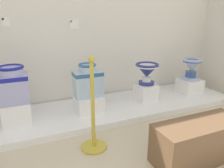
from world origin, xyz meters
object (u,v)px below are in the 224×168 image
object	(u,v)px
antique_toilet_rightmost	(88,81)
plinth_block_slender_white	(189,86)
info_placard_second	(74,24)
museum_bench	(199,141)
plinth_block_leftmost	(146,92)
stanchion_post_near_left	(93,125)
antique_toilet_slender_white	(192,67)
info_placard_first	(6,22)
antique_toilet_central_ornate	(13,84)
plinth_block_rightmost	(89,103)
plinth_block_central_ornate	(17,112)
antique_toilet_leftmost	(147,71)

from	to	relation	value
antique_toilet_rightmost	plinth_block_slender_white	bearing A→B (deg)	1.66
plinth_block_slender_white	info_placard_second	bearing A→B (deg)	165.17
plinth_block_slender_white	museum_bench	xyz separation A→B (m)	(-1.21, -1.44, 0.00)
plinth_block_leftmost	stanchion_post_near_left	distance (m)	1.43
antique_toilet_rightmost	antique_toilet_slender_white	xyz separation A→B (m)	(1.90, 0.05, 0.01)
plinth_block_slender_white	museum_bench	size ratio (longest dim) A/B	0.40
info_placard_first	antique_toilet_central_ornate	bearing A→B (deg)	-90.31
antique_toilet_rightmost	stanchion_post_near_left	bearing A→B (deg)	-103.89
antique_toilet_central_ornate	plinth_block_rightmost	xyz separation A→B (m)	(0.94, -0.00, -0.41)
antique_toilet_central_ornate	info_placard_second	world-z (taller)	info_placard_second
antique_toilet_central_ornate	info_placard_second	xyz separation A→B (m)	(0.93, 0.56, 0.67)
plinth_block_leftmost	antique_toilet_slender_white	size ratio (longest dim) A/B	0.86
plinth_block_central_ornate	museum_bench	distance (m)	2.14
plinth_block_slender_white	antique_toilet_slender_white	bearing A→B (deg)	26.57
antique_toilet_slender_white	info_placard_second	world-z (taller)	info_placard_second
antique_toilet_leftmost	plinth_block_leftmost	bearing A→B (deg)	90.00
antique_toilet_leftmost	antique_toilet_slender_white	size ratio (longest dim) A/B	0.98
antique_toilet_rightmost	info_placard_second	bearing A→B (deg)	91.18
antique_toilet_leftmost	info_placard_second	xyz separation A→B (m)	(-0.98, 0.53, 0.70)
info_placard_first	antique_toilet_leftmost	bearing A→B (deg)	-15.65
antique_toilet_rightmost	info_placard_first	world-z (taller)	info_placard_first
antique_toilet_central_ornate	plinth_block_slender_white	world-z (taller)	antique_toilet_central_ornate
plinth_block_central_ornate	antique_toilet_slender_white	world-z (taller)	antique_toilet_slender_white
antique_toilet_slender_white	stanchion_post_near_left	xyz separation A→B (m)	(-2.09, -0.85, -0.26)
plinth_block_rightmost	antique_toilet_leftmost	size ratio (longest dim) A/B	1.04
plinth_block_leftmost	museum_bench	world-z (taller)	museum_bench
plinth_block_leftmost	info_placard_first	world-z (taller)	info_placard_first
plinth_block_leftmost	stanchion_post_near_left	size ratio (longest dim) A/B	0.32
antique_toilet_central_ornate	plinth_block_leftmost	distance (m)	1.94
antique_toilet_rightmost	info_placard_first	size ratio (longest dim) A/B	3.95
antique_toilet_central_ornate	antique_toilet_rightmost	world-z (taller)	antique_toilet_central_ornate
plinth_block_slender_white	stanchion_post_near_left	distance (m)	2.26
plinth_block_rightmost	antique_toilet_leftmost	distance (m)	1.04
plinth_block_leftmost	plinth_block_slender_white	bearing A→B (deg)	1.73
info_placard_first	stanchion_post_near_left	xyz separation A→B (m)	(0.74, -1.35, -1.03)
antique_toilet_central_ornate	museum_bench	xyz separation A→B (m)	(1.63, -1.39, -0.39)
antique_toilet_central_ornate	plinth_block_rightmost	bearing A→B (deg)	-0.12
antique_toilet_rightmost	museum_bench	distance (m)	1.58
antique_toilet_central_ornate	plinth_block_slender_white	size ratio (longest dim) A/B	1.23
plinth_block_slender_white	info_placard_second	world-z (taller)	info_placard_second
info_placard_second	plinth_block_rightmost	bearing A→B (deg)	-88.82
plinth_block_leftmost	stanchion_post_near_left	xyz separation A→B (m)	(-1.17, -0.82, 0.06)
plinth_block_central_ornate	plinth_block_leftmost	xyz separation A→B (m)	(1.91, 0.02, -0.01)
antique_toilet_leftmost	plinth_block_slender_white	distance (m)	1.00
museum_bench	plinth_block_leftmost	bearing A→B (deg)	78.74
antique_toilet_central_ornate	info_placard_first	distance (m)	0.90
info_placard_first	museum_bench	size ratio (longest dim) A/B	0.13
museum_bench	info_placard_second	bearing A→B (deg)	109.78
info_placard_first	antique_toilet_slender_white	bearing A→B (deg)	-10.12
plinth_block_leftmost	antique_toilet_central_ornate	bearing A→B (deg)	-179.25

